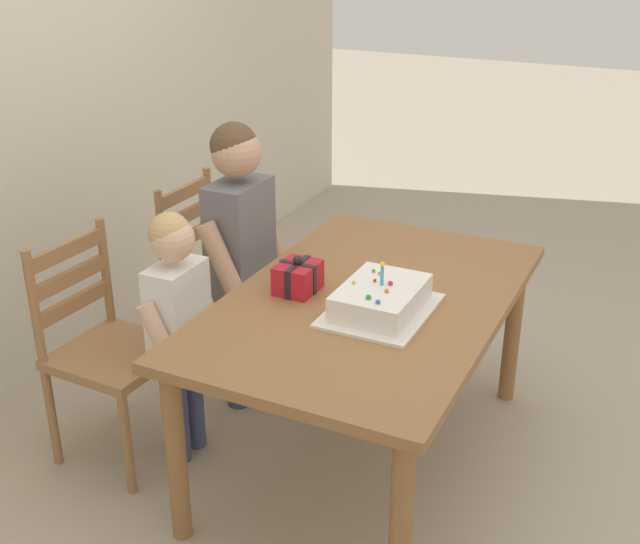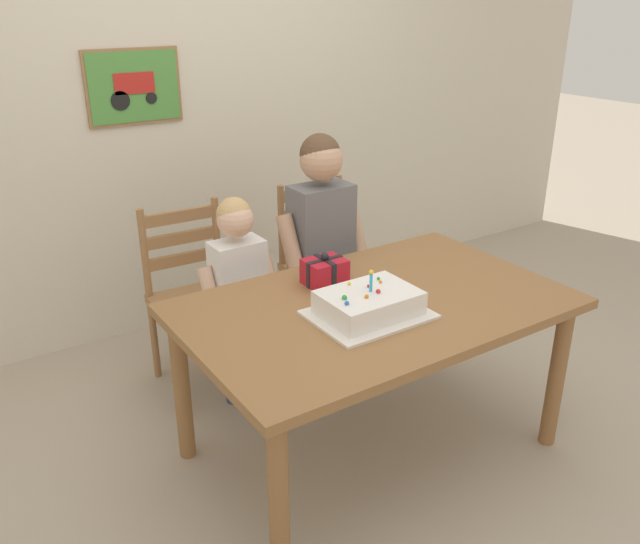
{
  "view_description": "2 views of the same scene",
  "coord_description": "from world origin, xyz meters",
  "views": [
    {
      "loc": [
        -2.47,
        -1.01,
        2.0
      ],
      "look_at": [
        -0.06,
        0.17,
        0.81
      ],
      "focal_mm": 44.86,
      "sensor_mm": 36.0,
      "label": 1
    },
    {
      "loc": [
        -1.49,
        -1.86,
        1.87
      ],
      "look_at": [
        -0.16,
        0.16,
        0.83
      ],
      "focal_mm": 36.74,
      "sensor_mm": 36.0,
      "label": 2
    }
  ],
  "objects": [
    {
      "name": "child_older",
      "position": [
        0.18,
        0.66,
        0.77
      ],
      "size": [
        0.46,
        0.26,
        1.27
      ],
      "color": "#38426B",
      "rests_on": "ground"
    },
    {
      "name": "back_wall",
      "position": [
        -0.0,
        1.7,
        1.3
      ],
      "size": [
        6.4,
        0.11,
        2.6
      ],
      "color": "beige",
      "rests_on": "ground"
    },
    {
      "name": "child_younger",
      "position": [
        -0.28,
        0.66,
        0.63
      ],
      "size": [
        0.37,
        0.21,
        1.04
      ],
      "color": "#38426B",
      "rests_on": "ground"
    },
    {
      "name": "chair_right",
      "position": [
        0.39,
        0.94,
        0.47
      ],
      "size": [
        0.42,
        0.42,
        0.92
      ],
      "color": "#996B42",
      "rests_on": "ground"
    },
    {
      "name": "ground_plane",
      "position": [
        0.0,
        0.0,
        0.0
      ],
      "size": [
        20.0,
        20.0,
        0.0
      ],
      "primitive_type": "plane",
      "color": "tan"
    },
    {
      "name": "birthday_cake",
      "position": [
        -0.1,
        -0.09,
        0.77
      ],
      "size": [
        0.44,
        0.34,
        0.19
      ],
      "color": "white",
      "rests_on": "dining_table"
    },
    {
      "name": "dining_table",
      "position": [
        0.0,
        0.0,
        0.64
      ],
      "size": [
        1.55,
        0.97,
        0.72
      ],
      "color": "olive",
      "rests_on": "ground"
    },
    {
      "name": "gift_box_red_large",
      "position": [
        -0.07,
        0.26,
        0.78
      ],
      "size": [
        0.17,
        0.14,
        0.15
      ],
      "color": "red",
      "rests_on": "dining_table"
    },
    {
      "name": "chair_left",
      "position": [
        -0.39,
        0.94,
        0.47
      ],
      "size": [
        0.44,
        0.44,
        0.92
      ],
      "color": "#996B42",
      "rests_on": "ground"
    }
  ]
}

